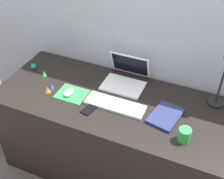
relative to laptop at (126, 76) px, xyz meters
name	(u,v)px	position (x,y,z in m)	size (l,w,h in m)	color
ground_plane	(111,165)	(-0.03, -0.23, -0.79)	(6.00, 6.00, 0.00)	#59514C
back_wall	(131,63)	(-0.03, 0.16, 0.02)	(2.83, 0.05, 1.62)	#B2B7C1
desk	(111,135)	(-0.03, -0.23, -0.42)	(1.63, 0.69, 0.74)	black
laptop	(126,76)	(0.00, 0.00, 0.00)	(0.30, 0.28, 0.20)	white
keyboard	(115,105)	(0.03, -0.28, -0.04)	(0.41, 0.13, 0.02)	white
mousepad	(72,94)	(-0.30, -0.29, -0.05)	(0.21, 0.17, 0.00)	green
mouse	(69,92)	(-0.32, -0.30, -0.03)	(0.06, 0.10, 0.03)	white
cell_phone	(90,109)	(-0.11, -0.38, -0.05)	(0.06, 0.13, 0.01)	black
desk_lamp	(221,83)	(0.65, -0.01, 0.14)	(0.11, 0.14, 0.40)	black
notebook_pad	(165,116)	(0.37, -0.25, -0.04)	(0.17, 0.24, 0.02)	navy
coffee_mug	(184,135)	(0.52, -0.39, -0.01)	(0.08, 0.08, 0.09)	green
toy_figurine_green	(44,73)	(-0.60, -0.18, -0.03)	(0.04, 0.04, 0.04)	green
toy_figurine_orange	(47,89)	(-0.47, -0.33, -0.03)	(0.04, 0.04, 0.05)	orange
toy_figurine_teal	(33,67)	(-0.73, -0.13, -0.03)	(0.04, 0.04, 0.05)	teal
toy_figurine_blue	(51,86)	(-0.47, -0.29, -0.03)	(0.04, 0.04, 0.04)	blue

